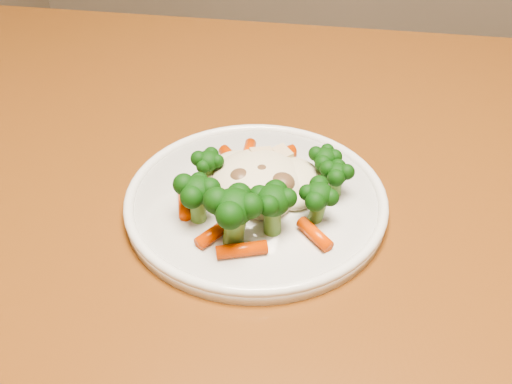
% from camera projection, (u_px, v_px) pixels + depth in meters
% --- Properties ---
extents(dining_table, '(1.24, 0.85, 0.75)m').
position_uv_depth(dining_table, '(316.00, 265.00, 0.70)').
color(dining_table, brown).
rests_on(dining_table, ground).
extents(plate, '(0.25, 0.25, 0.01)m').
position_uv_depth(plate, '(256.00, 203.00, 0.62)').
color(plate, white).
rests_on(plate, dining_table).
extents(meal, '(0.17, 0.18, 0.05)m').
position_uv_depth(meal, '(259.00, 188.00, 0.60)').
color(meal, beige).
rests_on(meal, plate).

